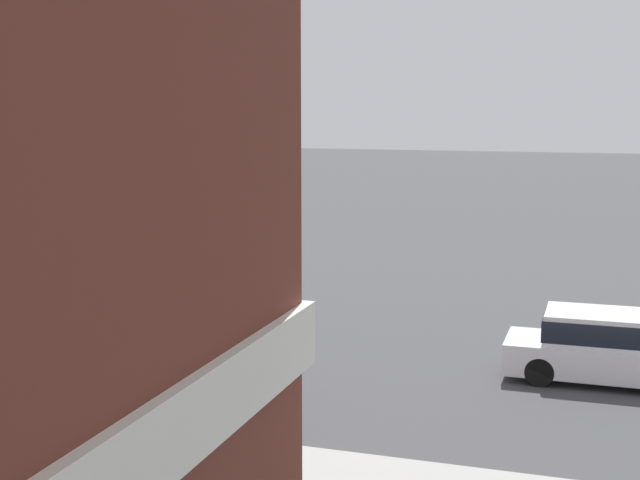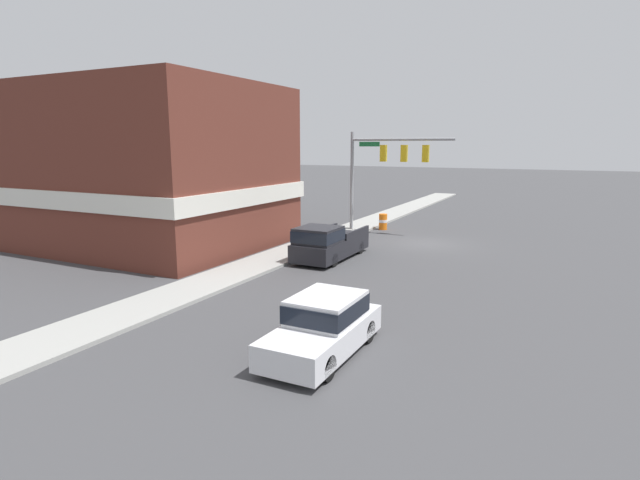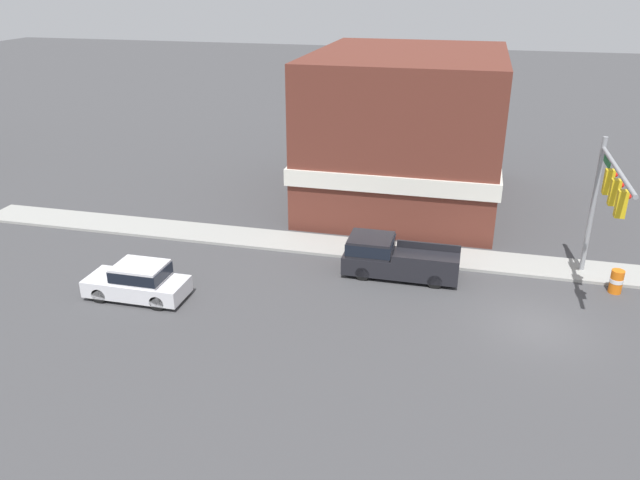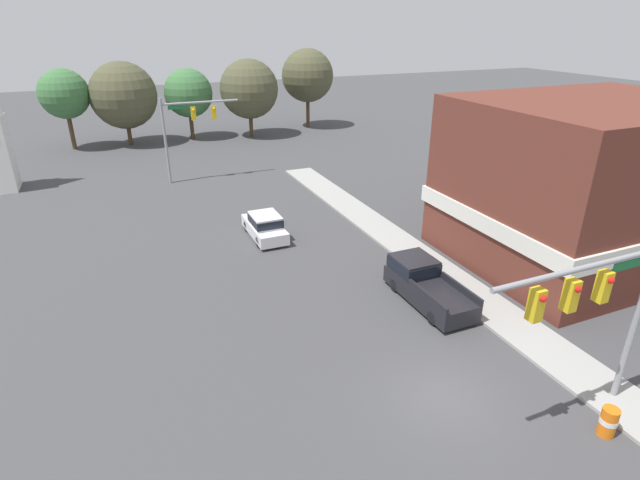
% 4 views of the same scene
% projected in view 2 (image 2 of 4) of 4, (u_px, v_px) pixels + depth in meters
% --- Properties ---
extents(ground_plane, '(200.00, 200.00, 0.00)m').
position_uv_depth(ground_plane, '(425.00, 244.00, 29.20)').
color(ground_plane, '#424244').
extents(sidewalk_curb, '(2.40, 60.00, 0.14)m').
position_uv_depth(sidewalk_curb, '(337.00, 235.00, 31.72)').
color(sidewalk_curb, '#9E9E99').
rests_on(sidewalk_curb, ground).
extents(near_signal_assembly, '(6.79, 0.49, 6.53)m').
position_uv_depth(near_signal_assembly, '(386.00, 160.00, 31.93)').
color(near_signal_assembly, gray).
rests_on(near_signal_assembly, ground).
extents(car_lead, '(1.82, 4.40, 1.61)m').
position_uv_depth(car_lead, '(324.00, 324.00, 13.72)').
color(car_lead, black).
rests_on(car_lead, ground).
extents(pickup_truck_parked, '(2.00, 5.31, 1.81)m').
position_uv_depth(pickup_truck_parked, '(327.00, 242.00, 24.91)').
color(pickup_truck_parked, black).
rests_on(pickup_truck_parked, ground).
extents(construction_barrel, '(0.57, 0.57, 1.08)m').
position_uv_depth(construction_barrel, '(383.00, 222.00, 33.95)').
color(construction_barrel, orange).
rests_on(construction_barrel, ground).
extents(corner_brick_building, '(14.26, 11.22, 8.90)m').
position_uv_depth(corner_brick_building, '(147.00, 169.00, 28.50)').
color(corner_brick_building, brown).
rests_on(corner_brick_building, ground).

